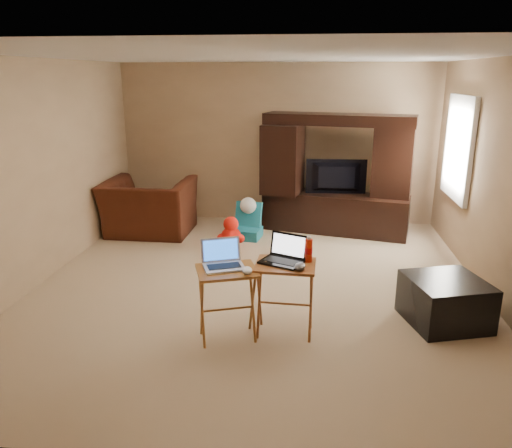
# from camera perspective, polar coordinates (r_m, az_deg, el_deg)

# --- Properties ---
(floor) EXTENTS (5.50, 5.50, 0.00)m
(floor) POSITION_cam_1_polar(r_m,az_deg,el_deg) (5.75, 0.23, -7.09)
(floor) COLOR tan
(floor) RESTS_ON ground
(ceiling) EXTENTS (5.50, 5.50, 0.00)m
(ceiling) POSITION_cam_1_polar(r_m,az_deg,el_deg) (5.26, 0.26, 18.69)
(ceiling) COLOR silver
(ceiling) RESTS_ON ground
(wall_back) EXTENTS (5.00, 0.00, 5.00)m
(wall_back) POSITION_cam_1_polar(r_m,az_deg,el_deg) (8.07, 2.43, 9.10)
(wall_back) COLOR tan
(wall_back) RESTS_ON ground
(wall_front) EXTENTS (5.00, 0.00, 5.00)m
(wall_front) POSITION_cam_1_polar(r_m,az_deg,el_deg) (2.76, -6.11, -6.24)
(wall_front) COLOR tan
(wall_front) RESTS_ON ground
(wall_left) EXTENTS (0.00, 5.50, 5.50)m
(wall_left) POSITION_cam_1_polar(r_m,az_deg,el_deg) (6.16, -23.67, 5.32)
(wall_left) COLOR tan
(wall_left) RESTS_ON ground
(wall_right) EXTENTS (0.00, 5.50, 5.50)m
(wall_right) POSITION_cam_1_polar(r_m,az_deg,el_deg) (5.67, 26.32, 4.10)
(wall_right) COLOR tan
(wall_right) RESTS_ON ground
(window_pane) EXTENTS (0.00, 1.20, 1.20)m
(window_pane) POSITION_cam_1_polar(r_m,az_deg,el_deg) (7.10, 22.28, 8.05)
(window_pane) COLOR white
(window_pane) RESTS_ON ground
(window_frame) EXTENTS (0.06, 1.14, 1.34)m
(window_frame) POSITION_cam_1_polar(r_m,az_deg,el_deg) (7.09, 22.13, 8.06)
(window_frame) COLOR white
(window_frame) RESTS_ON ground
(entertainment_center) EXTENTS (2.23, 1.01, 1.77)m
(entertainment_center) POSITION_cam_1_polar(r_m,az_deg,el_deg) (7.56, 9.19, 5.60)
(entertainment_center) COLOR black
(entertainment_center) RESTS_ON floor
(television) EXTENTS (0.91, 0.17, 0.52)m
(television) POSITION_cam_1_polar(r_m,az_deg,el_deg) (7.52, 9.19, 5.26)
(television) COLOR black
(television) RESTS_ON entertainment_center
(recliner) EXTENTS (1.27, 1.11, 0.82)m
(recliner) POSITION_cam_1_polar(r_m,az_deg,el_deg) (7.64, -12.12, 1.88)
(recliner) COLOR #481D0F
(recliner) RESTS_ON floor
(child_rocker) EXTENTS (0.46, 0.50, 0.52)m
(child_rocker) POSITION_cam_1_polar(r_m,az_deg,el_deg) (7.30, -1.02, 0.34)
(child_rocker) COLOR #176E83
(child_rocker) RESTS_ON floor
(plush_toy) EXTENTS (0.40, 0.33, 0.44)m
(plush_toy) POSITION_cam_1_polar(r_m,az_deg,el_deg) (6.94, -2.87, -0.88)
(plush_toy) COLOR red
(plush_toy) RESTS_ON floor
(push_toy) EXTENTS (0.57, 0.42, 0.41)m
(push_toy) POSITION_cam_1_polar(r_m,az_deg,el_deg) (7.82, 14.47, 0.49)
(push_toy) COLOR blue
(push_toy) RESTS_ON floor
(ottoman) EXTENTS (0.86, 0.86, 0.44)m
(ottoman) POSITION_cam_1_polar(r_m,az_deg,el_deg) (5.20, 20.81, -8.26)
(ottoman) COLOR black
(ottoman) RESTS_ON floor
(tray_table_left) EXTENTS (0.63, 0.56, 0.68)m
(tray_table_left) POSITION_cam_1_polar(r_m,az_deg,el_deg) (4.54, -3.28, -9.17)
(tray_table_left) COLOR #A86B28
(tray_table_left) RESTS_ON floor
(tray_table_right) EXTENTS (0.55, 0.45, 0.69)m
(tray_table_right) POSITION_cam_1_polar(r_m,az_deg,el_deg) (4.62, 3.33, -8.57)
(tray_table_right) COLOR brown
(tray_table_right) RESTS_ON floor
(laptop_left) EXTENTS (0.44, 0.40, 0.24)m
(laptop_left) POSITION_cam_1_polar(r_m,az_deg,el_deg) (4.40, -3.70, -3.60)
(laptop_left) COLOR silver
(laptop_left) RESTS_ON tray_table_left
(laptop_right) EXTENTS (0.45, 0.42, 0.24)m
(laptop_right) POSITION_cam_1_polar(r_m,az_deg,el_deg) (4.46, 2.94, -3.01)
(laptop_right) COLOR black
(laptop_right) RESTS_ON tray_table_right
(mouse_left) EXTENTS (0.11, 0.15, 0.06)m
(mouse_left) POSITION_cam_1_polar(r_m,az_deg,el_deg) (4.30, -1.02, -5.33)
(mouse_left) COLOR white
(mouse_left) RESTS_ON tray_table_left
(mouse_right) EXTENTS (0.12, 0.16, 0.06)m
(mouse_right) POSITION_cam_1_polar(r_m,az_deg,el_deg) (4.36, 5.04, -4.84)
(mouse_right) COLOR #48474C
(mouse_right) RESTS_ON tray_table_right
(water_bottle) EXTENTS (0.07, 0.07, 0.21)m
(water_bottle) POSITION_cam_1_polar(r_m,az_deg,el_deg) (4.52, 6.03, -3.02)
(water_bottle) COLOR red
(water_bottle) RESTS_ON tray_table_right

